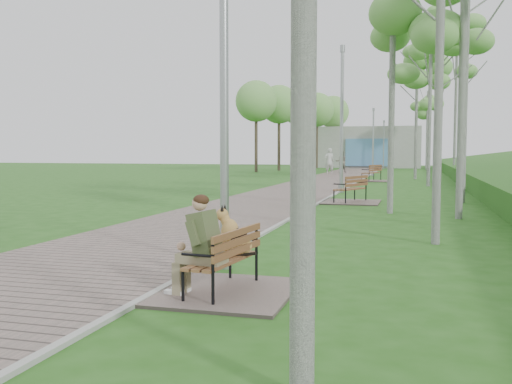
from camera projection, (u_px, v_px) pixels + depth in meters
ground at (182, 280)px, 7.46m from camera, size 120.00×120.00×0.00m
walkway at (318, 184)px, 28.58m from camera, size 3.50×67.00×0.04m
kerb at (353, 184)px, 28.11m from camera, size 0.10×67.00×0.05m
building_north at (369, 147)px, 56.69m from camera, size 10.00×5.20×4.00m
bench_main at (218, 262)px, 6.70m from camera, size 1.58×1.75×1.38m
bench_second at (350, 196)px, 18.44m from camera, size 1.78×1.98×1.09m
bench_third at (372, 177)px, 31.30m from camera, size 1.84×2.04×1.13m
lamp_post_near at (224, 92)px, 8.00m from camera, size 0.21×0.21×5.38m
lamp_post_second at (342, 124)px, 22.78m from camera, size 0.23×0.23×5.86m
lamp_post_third at (373, 144)px, 37.68m from camera, size 0.17×0.17×4.49m
lamp_post_far at (384, 146)px, 52.38m from camera, size 0.17×0.17×4.45m
pedestrian_near at (329, 161)px, 40.41m from camera, size 0.77×0.62×1.85m
pedestrian_far at (341, 162)px, 42.63m from camera, size 0.95×0.81×1.70m
birch_mid_a at (393, 9)px, 14.95m from camera, size 2.25×2.25×6.87m
birch_mid_c at (431, 46)px, 26.41m from camera, size 2.51×2.51×8.32m
birch_far_a at (438, 57)px, 30.07m from camera, size 2.29×2.29×8.41m
birch_far_b at (417, 71)px, 33.07m from camera, size 2.43×2.43×8.05m
birch_far_c at (457, 45)px, 34.99m from camera, size 2.96×2.96×10.36m
birch_distant_b at (427, 105)px, 49.09m from camera, size 2.23×2.23×7.09m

